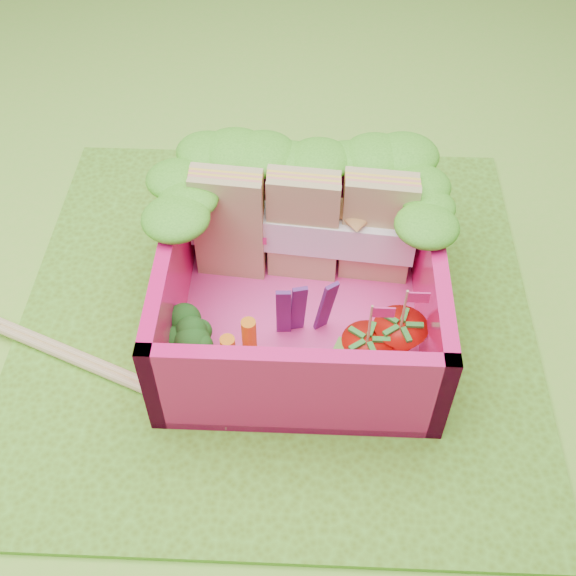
# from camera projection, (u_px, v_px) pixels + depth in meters

# --- Properties ---
(ground) EXTENTS (14.00, 14.00, 0.00)m
(ground) POSITION_uv_depth(u_px,v_px,m) (277.00, 314.00, 3.73)
(ground) COLOR #85D63C
(ground) RESTS_ON ground
(placemat) EXTENTS (2.60, 2.60, 0.03)m
(placemat) POSITION_uv_depth(u_px,v_px,m) (277.00, 312.00, 3.72)
(placemat) COLOR #5C9020
(placemat) RESTS_ON ground
(bento_floor) EXTENTS (1.30, 1.30, 0.05)m
(bento_floor) POSITION_uv_depth(u_px,v_px,m) (300.00, 318.00, 3.64)
(bento_floor) COLOR #F43E9A
(bento_floor) RESTS_ON placemat
(bento_box) EXTENTS (1.30, 1.30, 0.55)m
(bento_box) POSITION_uv_depth(u_px,v_px,m) (301.00, 285.00, 3.46)
(bento_box) COLOR #EC1368
(bento_box) RESTS_ON placemat
(lettuce_ruffle) EXTENTS (1.43, 0.76, 0.11)m
(lettuce_ruffle) POSITION_uv_depth(u_px,v_px,m) (304.00, 169.00, 3.51)
(lettuce_ruffle) COLOR #37961B
(lettuce_ruffle) RESTS_ON bento_box
(sandwich_stack) EXTENTS (1.14, 0.28, 0.62)m
(sandwich_stack) POSITION_uv_depth(u_px,v_px,m) (304.00, 227.00, 3.61)
(sandwich_stack) COLOR tan
(sandwich_stack) RESTS_ON bento_floor
(broccoli) EXTENTS (0.33, 0.33, 0.25)m
(broccoli) POSITION_uv_depth(u_px,v_px,m) (192.00, 337.00, 3.31)
(broccoli) COLOR #649D4C
(broccoli) RESTS_ON bento_floor
(carrot_sticks) EXTENTS (0.16, 0.16, 0.27)m
(carrot_sticks) POSITION_uv_depth(u_px,v_px,m) (240.00, 348.00, 3.33)
(carrot_sticks) COLOR orange
(carrot_sticks) RESTS_ON bento_floor
(purple_wedges) EXTENTS (0.27, 0.08, 0.38)m
(purple_wedges) POSITION_uv_depth(u_px,v_px,m) (303.00, 309.00, 3.40)
(purple_wedges) COLOR #501A5D
(purple_wedges) RESTS_ON bento_floor
(strawberry_left) EXTENTS (0.24, 0.24, 0.48)m
(strawberry_left) POSITION_uv_depth(u_px,v_px,m) (366.00, 355.00, 3.30)
(strawberry_left) COLOR #BB0C0B
(strawberry_left) RESTS_ON bento_floor
(strawberry_right) EXTENTS (0.25, 0.25, 0.49)m
(strawberry_right) POSITION_uv_depth(u_px,v_px,m) (398.00, 342.00, 3.35)
(strawberry_right) COLOR #BB0C0B
(strawberry_right) RESTS_ON bento_floor
(snap_peas) EXTENTS (0.58, 0.32, 0.05)m
(snap_peas) POSITION_uv_depth(u_px,v_px,m) (369.00, 366.00, 3.38)
(snap_peas) COLOR #5AB639
(snap_peas) RESTS_ON bento_floor
(chopsticks) EXTENTS (1.90, 0.82, 0.04)m
(chopsticks) POSITION_uv_depth(u_px,v_px,m) (55.00, 349.00, 3.52)
(chopsticks) COLOR tan
(chopsticks) RESTS_ON placemat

